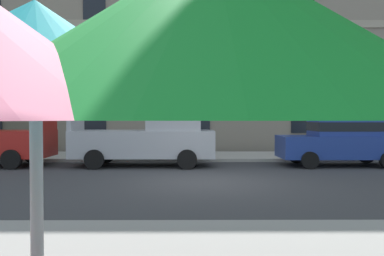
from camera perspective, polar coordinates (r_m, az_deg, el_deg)
ground_plane at (r=11.03m, az=2.08°, el=-7.72°), size 120.00×120.00×0.00m
sidewalk_far at (r=17.76m, az=1.14°, el=-4.03°), size 56.00×3.60×0.12m
apartment_building at (r=26.61m, az=0.66°, el=15.02°), size 46.28×12.08×16.00m
pickup_silver at (r=14.66m, az=-5.95°, el=-1.41°), size 5.10×2.12×2.20m
sedan_blue at (r=15.62m, az=20.47°, el=-1.60°), size 4.40×1.98×1.78m
patio_umbrella at (r=2.02m, az=-21.38°, el=8.16°), size 3.53×3.53×2.31m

